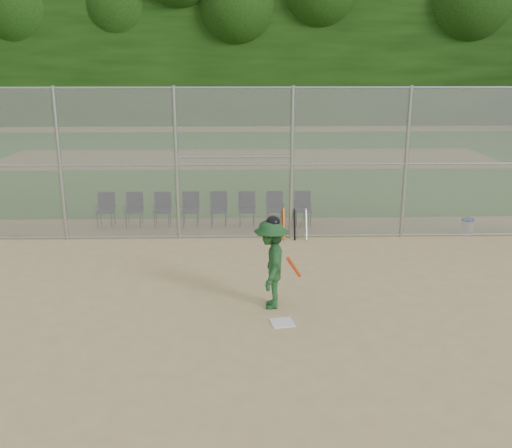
{
  "coord_description": "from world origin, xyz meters",
  "views": [
    {
      "loc": [
        -0.31,
        -9.68,
        4.58
      ],
      "look_at": [
        0.0,
        2.5,
        1.1
      ],
      "focal_mm": 40.0,
      "sensor_mm": 36.0,
      "label": 1
    }
  ],
  "objects_px": {
    "home_plate": "(282,323)",
    "water_cooler": "(467,226)",
    "batter_at_plate": "(271,263)",
    "chair_0": "(105,210)"
  },
  "relations": [
    {
      "from": "chair_0",
      "to": "water_cooler",
      "type": "bearing_deg",
      "value": -5.89
    },
    {
      "from": "batter_at_plate",
      "to": "chair_0",
      "type": "relative_size",
      "value": 1.9
    },
    {
      "from": "batter_at_plate",
      "to": "home_plate",
      "type": "bearing_deg",
      "value": -77.07
    },
    {
      "from": "home_plate",
      "to": "batter_at_plate",
      "type": "bearing_deg",
      "value": 102.93
    },
    {
      "from": "batter_at_plate",
      "to": "chair_0",
      "type": "height_order",
      "value": "batter_at_plate"
    },
    {
      "from": "batter_at_plate",
      "to": "water_cooler",
      "type": "xyz_separation_m",
      "value": [
        5.64,
        4.66,
        -0.66
      ]
    },
    {
      "from": "home_plate",
      "to": "water_cooler",
      "type": "height_order",
      "value": "water_cooler"
    },
    {
      "from": "home_plate",
      "to": "chair_0",
      "type": "height_order",
      "value": "chair_0"
    },
    {
      "from": "home_plate",
      "to": "batter_at_plate",
      "type": "xyz_separation_m",
      "value": [
        -0.17,
        0.74,
        0.87
      ]
    },
    {
      "from": "water_cooler",
      "to": "chair_0",
      "type": "relative_size",
      "value": 0.46
    }
  ]
}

